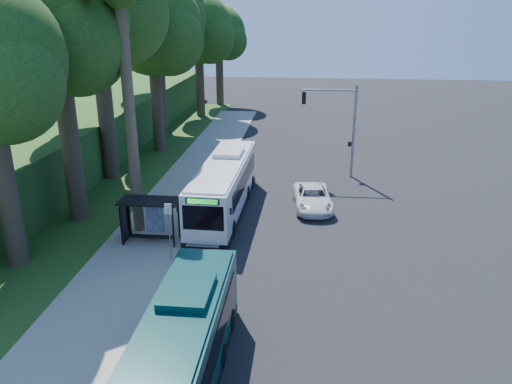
# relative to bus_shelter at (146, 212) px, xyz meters

# --- Properties ---
(ground) EXTENTS (140.00, 140.00, 0.00)m
(ground) POSITION_rel_bus_shelter_xyz_m (7.26, 2.86, -1.81)
(ground) COLOR black
(ground) RESTS_ON ground
(sidewalk) EXTENTS (4.50, 70.00, 0.12)m
(sidewalk) POSITION_rel_bus_shelter_xyz_m (-0.04, 2.86, -1.75)
(sidewalk) COLOR gray
(sidewalk) RESTS_ON ground
(red_curb) EXTENTS (0.25, 30.00, 0.13)m
(red_curb) POSITION_rel_bus_shelter_xyz_m (2.26, -1.14, -1.74)
(red_curb) COLOR #9C1C11
(red_curb) RESTS_ON ground
(grass_verge) EXTENTS (8.00, 70.00, 0.06)m
(grass_verge) POSITION_rel_bus_shelter_xyz_m (-5.74, 7.86, -1.78)
(grass_verge) COLOR #234719
(grass_verge) RESTS_ON ground
(bus_shelter) EXTENTS (3.20, 1.51, 2.55)m
(bus_shelter) POSITION_rel_bus_shelter_xyz_m (0.00, 0.00, 0.00)
(bus_shelter) COLOR black
(bus_shelter) RESTS_ON ground
(stop_sign_pole) EXTENTS (0.35, 0.06, 3.17)m
(stop_sign_pole) POSITION_rel_bus_shelter_xyz_m (1.86, -2.14, 0.28)
(stop_sign_pole) COLOR gray
(stop_sign_pole) RESTS_ON ground
(traffic_signal_pole) EXTENTS (4.10, 0.30, 7.00)m
(traffic_signal_pole) POSITION_rel_bus_shelter_xyz_m (11.04, 12.86, 2.62)
(traffic_signal_pole) COLOR gray
(traffic_signal_pole) RESTS_ON ground
(palm_tree) EXTENTS (4.20, 4.20, 14.40)m
(palm_tree) POSITION_rel_bus_shelter_xyz_m (-0.94, 1.36, 10.57)
(palm_tree) COLOR #4C3F2D
(palm_tree) RESTS_ON ground
(hillside_backdrop) EXTENTS (24.00, 60.00, 8.80)m
(hillside_backdrop) POSITION_rel_bus_shelter_xyz_m (-19.04, 17.96, 0.63)
(hillside_backdrop) COLOR #234719
(hillside_backdrop) RESTS_ON ground
(tree_0) EXTENTS (8.40, 8.00, 15.70)m
(tree_0) POSITION_rel_bus_shelter_xyz_m (-5.14, 2.84, 9.40)
(tree_0) COLOR #382B1E
(tree_0) RESTS_ON ground
(tree_1) EXTENTS (10.50, 10.00, 18.26)m
(tree_1) POSITION_rel_bus_shelter_xyz_m (-6.12, 10.84, 10.92)
(tree_1) COLOR #382B1E
(tree_1) RESTS_ON ground
(tree_2) EXTENTS (8.82, 8.40, 15.12)m
(tree_2) POSITION_rel_bus_shelter_xyz_m (-4.64, 18.84, 8.67)
(tree_2) COLOR #382B1E
(tree_2) RESTS_ON ground
(tree_3) EXTENTS (10.08, 9.60, 17.28)m
(tree_3) POSITION_rel_bus_shelter_xyz_m (-6.62, 26.84, 10.17)
(tree_3) COLOR #382B1E
(tree_3) RESTS_ON ground
(tree_4) EXTENTS (8.40, 8.00, 14.14)m
(tree_4) POSITION_rel_bus_shelter_xyz_m (-4.14, 34.84, 7.92)
(tree_4) COLOR #382B1E
(tree_4) RESTS_ON ground
(tree_5) EXTENTS (7.35, 7.00, 12.86)m
(tree_5) POSITION_rel_bus_shelter_xyz_m (-3.16, 42.84, 7.16)
(tree_5) COLOR #382B1E
(tree_5) RESTS_ON ground
(white_bus) EXTENTS (2.79, 11.81, 3.50)m
(white_bus) POSITION_rel_bus_shelter_xyz_m (3.46, 5.07, -0.10)
(white_bus) COLOR silver
(white_bus) RESTS_ON ground
(teal_bus) EXTENTS (2.38, 10.97, 3.27)m
(teal_bus) POSITION_rel_bus_shelter_xyz_m (4.66, -11.63, -0.21)
(teal_bus) COLOR #08312F
(teal_bus) RESTS_ON ground
(pickup) EXTENTS (2.76, 5.19, 1.39)m
(pickup) POSITION_rel_bus_shelter_xyz_m (9.07, 6.04, -1.11)
(pickup) COLOR silver
(pickup) RESTS_ON ground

